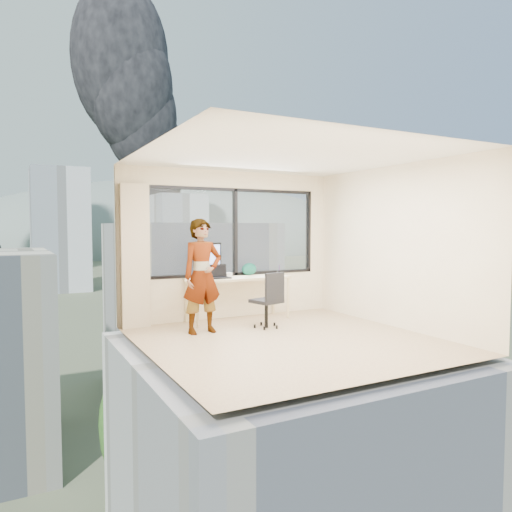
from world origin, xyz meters
TOP-DOWN VIEW (x-y plane):
  - floor at (0.00, 0.00)m, footprint 4.00×4.00m
  - ceiling at (0.00, 0.00)m, footprint 4.00×4.00m
  - wall_front at (0.00, -2.00)m, footprint 4.00×0.01m
  - wall_left at (-2.00, 0.00)m, footprint 0.01×4.00m
  - wall_right at (2.00, 0.00)m, footprint 0.01×4.00m
  - window_wall at (0.05, 2.00)m, footprint 3.30×0.16m
  - curtain at (-1.72, 1.88)m, footprint 0.45×0.14m
  - desk at (0.00, 1.66)m, footprint 1.80×0.60m
  - chair at (0.13, 0.89)m, footprint 0.58×0.58m
  - person at (-0.91, 1.01)m, footprint 0.67×0.48m
  - monitor at (-0.53, 1.77)m, footprint 0.61×0.32m
  - game_console at (-0.18, 1.89)m, footprint 0.33×0.30m
  - laptop at (-0.36, 1.62)m, footprint 0.33×0.35m
  - cellphone at (-0.26, 1.52)m, footprint 0.10×0.05m
  - pen_cup at (0.80, 1.62)m, footprint 0.08×0.08m
  - handbag at (0.32, 1.88)m, footprint 0.29×0.16m
  - exterior_ground at (0.00, 120.00)m, footprint 400.00×400.00m
  - near_bldg_b at (12.00, 38.00)m, footprint 14.00×13.00m
  - near_bldg_c at (30.00, 28.00)m, footprint 12.00×10.00m
  - far_tower_b at (8.00, 120.00)m, footprint 13.00×13.00m
  - far_tower_c at (45.00, 140.00)m, footprint 15.00×15.00m
  - hill_b at (100.00, 320.00)m, footprint 300.00×220.00m
  - tree_b at (4.00, 18.00)m, footprint 7.60×7.60m
  - tree_c at (22.00, 40.00)m, footprint 8.40×8.40m
  - smoke_plume_b at (55.00, 170.00)m, footprint 30.00×18.00m

SIDE VIEW (x-z plane):
  - exterior_ground at x=0.00m, z-range -14.02..-13.98m
  - hill_b at x=100.00m, z-range -62.00..34.00m
  - tree_b at x=4.00m, z-range -14.00..-5.00m
  - near_bldg_c at x=30.00m, z-range -14.00..-4.00m
  - tree_c at x=22.00m, z-range -14.00..-4.00m
  - near_bldg_b at x=12.00m, z-range -14.00..2.00m
  - far_tower_c at x=45.00m, z-range -14.00..12.00m
  - floor at x=0.00m, z-range -0.01..0.01m
  - desk at x=0.00m, z-range 0.00..0.75m
  - chair at x=0.13m, z-range 0.00..0.92m
  - cellphone at x=-0.26m, z-range 0.75..0.76m
  - game_console at x=-0.18m, z-range 0.75..0.82m
  - pen_cup at x=0.80m, z-range 0.75..0.84m
  - laptop at x=-0.36m, z-range 0.75..0.96m
  - handbag at x=0.32m, z-range 0.75..0.97m
  - person at x=-0.91m, z-range 0.00..1.74m
  - far_tower_b at x=8.00m, z-range -14.00..16.00m
  - monitor at x=-0.53m, z-range 0.75..1.36m
  - curtain at x=-1.72m, z-range 0.00..2.30m
  - wall_front at x=0.00m, z-range 0.00..2.60m
  - wall_left at x=-2.00m, z-range 0.00..2.60m
  - wall_right at x=2.00m, z-range 0.00..2.60m
  - window_wall at x=0.05m, z-range 0.75..2.30m
  - ceiling at x=0.00m, z-range 2.60..2.60m
  - smoke_plume_b at x=55.00m, z-range -8.00..62.00m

